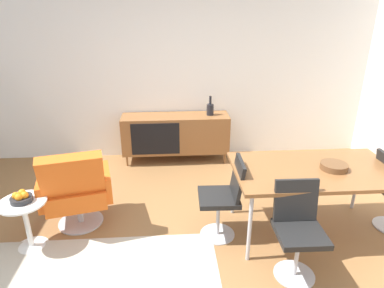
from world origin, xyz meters
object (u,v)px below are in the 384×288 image
dining_table (314,172)px  dining_chair_near_window (225,196)px  dining_chair_front_left (298,227)px  vase_cobalt (210,109)px  wooden_bowl_on_table (334,166)px  fruit_bowl (21,198)px  sideboard (176,133)px  side_table_round (26,219)px  lounge_chair_red (76,188)px

dining_table → dining_chair_near_window: (-0.89, -0.00, -0.23)m
dining_chair_front_left → vase_cobalt: bearing=100.6°
wooden_bowl_on_table → dining_chair_front_left: 0.80m
dining_chair_near_window → fruit_bowl: 1.94m
vase_cobalt → dining_chair_front_left: bearing=-79.4°
fruit_bowl → wooden_bowl_on_table: bearing=0.6°
sideboard → dining_chair_front_left: dining_chair_front_left is taller
sideboard → dining_chair_front_left: 2.65m
wooden_bowl_on_table → dining_table: bearing=171.0°
dining_chair_front_left → fruit_bowl: 2.53m
dining_table → side_table_round: 2.85m
sideboard → dining_chair_front_left: (0.99, -2.46, 0.03)m
dining_chair_front_left → lounge_chair_red: size_ratio=0.90×
side_table_round → vase_cobalt: bearing=44.2°
sideboard → fruit_bowl: (-1.49, -1.96, 0.12)m
sideboard → vase_cobalt: 0.64m
dining_table → fruit_bowl: bearing=-178.9°
wooden_bowl_on_table → fruit_bowl: (-3.00, -0.03, -0.21)m
dining_chair_front_left → dining_chair_near_window: 0.78m
sideboard → lounge_chair_red: bearing=-123.3°
dining_chair_front_left → dining_chair_near_window: (-0.54, 0.56, 0.00)m
dining_table → dining_chair_near_window: size_ratio=1.87×
dining_chair_near_window → side_table_round: bearing=-178.4°
side_table_round → dining_chair_near_window: bearing=1.6°
dining_table → side_table_round: bearing=-178.9°
dining_table → fruit_bowl: size_ratio=8.00×
vase_cobalt → fruit_bowl: (-2.01, -1.96, -0.25)m
lounge_chair_red → side_table_round: lounge_chair_red is taller
sideboard → dining_chair_near_window: dining_chair_near_window is taller
sideboard → lounge_chair_red: 1.97m
dining_table → wooden_bowl_on_table: (0.17, -0.03, 0.07)m
sideboard → vase_cobalt: size_ratio=5.57×
dining_chair_near_window → fruit_bowl: dining_chair_near_window is taller
lounge_chair_red → vase_cobalt: bearing=45.7°
side_table_round → fruit_bowl: bearing=-96.1°
wooden_bowl_on_table → side_table_round: (-3.00, -0.03, -0.45)m
lounge_chair_red → fruit_bowl: 0.52m
vase_cobalt → fruit_bowl: bearing=-135.8°
wooden_bowl_on_table → side_table_round: wooden_bowl_on_table is taller
dining_chair_near_window → fruit_bowl: (-1.94, -0.05, 0.09)m
vase_cobalt → fruit_bowl: 2.82m
dining_table → side_table_round: size_ratio=3.08×
sideboard → dining_table: (1.33, -1.90, 0.26)m
lounge_chair_red → side_table_round: bearing=-142.7°
dining_table → side_table_round: dining_table is taller
lounge_chair_red → fruit_bowl: bearing=-142.6°
wooden_bowl_on_table → dining_chair_front_left: (-0.52, -0.53, -0.30)m
wooden_bowl_on_table → dining_chair_near_window: 1.10m
sideboard → dining_chair_front_left: size_ratio=1.87×
sideboard → dining_table: size_ratio=1.00×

